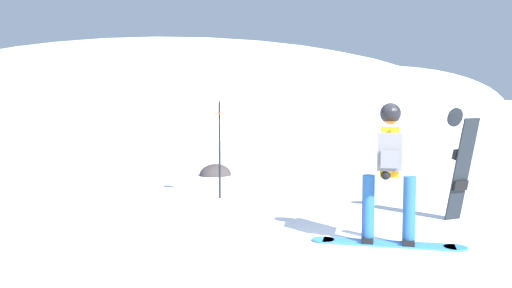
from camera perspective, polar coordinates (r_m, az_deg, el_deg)
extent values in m
plane|color=white|center=(6.40, 12.13, -11.54)|extent=(300.00, 300.00, 0.00)
ellipsoid|color=white|center=(41.85, -7.08, 2.48)|extent=(41.93, 37.74, 11.36)
ellipsoid|color=white|center=(67.02, 12.38, 3.34)|extent=(28.76, 25.88, 10.16)
cube|color=blue|center=(7.11, 13.14, -9.78)|extent=(1.39, 1.20, 0.02)
cylinder|color=blue|center=(7.15, 6.79, -9.59)|extent=(0.28, 0.28, 0.02)
cylinder|color=blue|center=(7.16, 19.49, -9.84)|extent=(0.28, 0.28, 0.02)
cube|color=black|center=(7.10, 11.19, -9.41)|extent=(0.27, 0.28, 0.06)
cube|color=black|center=(7.11, 15.11, -9.48)|extent=(0.27, 0.28, 0.06)
cylinder|color=#235699|center=(7.02, 11.24, -6.40)|extent=(0.15, 0.15, 0.82)
cylinder|color=#235699|center=(7.02, 15.18, -6.48)|extent=(0.15, 0.15, 0.82)
cube|color=#F4A314|center=(6.91, 13.33, -0.75)|extent=(0.40, 0.42, 0.58)
cylinder|color=#F4A314|center=(6.68, 13.33, -0.94)|extent=(0.20, 0.19, 0.57)
cylinder|color=#F4A314|center=(7.14, 13.33, -0.56)|extent=(0.20, 0.19, 0.57)
sphere|color=black|center=(6.69, 12.94, -3.08)|extent=(0.11, 0.11, 0.11)
sphere|color=black|center=(7.19, 12.97, -2.53)|extent=(0.11, 0.11, 0.11)
cube|color=slate|center=(6.71, 13.33, -0.74)|extent=(0.33, 0.32, 0.44)
cube|color=slate|center=(6.62, 13.32, -1.52)|extent=(0.19, 0.17, 0.20)
sphere|color=#9E7051|center=(6.88, 13.40, 2.78)|extent=(0.21, 0.21, 0.21)
sphere|color=black|center=(6.88, 13.40, 3.03)|extent=(0.25, 0.25, 0.25)
cube|color=navy|center=(7.01, 13.40, 2.82)|extent=(0.15, 0.13, 0.08)
cube|color=black|center=(8.54, 20.05, -2.48)|extent=(0.28, 0.34, 1.49)
cylinder|color=black|center=(8.59, 19.44, 2.56)|extent=(0.28, 0.08, 0.28)
cube|color=black|center=(8.54, 19.95, -0.99)|extent=(0.25, 0.10, 0.15)
cube|color=black|center=(8.59, 19.86, -3.91)|extent=(0.25, 0.10, 0.15)
cylinder|color=black|center=(9.84, -3.69, -0.71)|extent=(0.04, 0.04, 1.66)
cylinder|color=orange|center=(9.80, -3.71, 3.09)|extent=(0.20, 0.20, 0.02)
cone|color=black|center=(9.79, -3.72, 4.38)|extent=(0.04, 0.04, 0.08)
ellipsoid|color=#383333|center=(12.74, -4.12, -3.18)|extent=(0.73, 0.62, 0.51)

